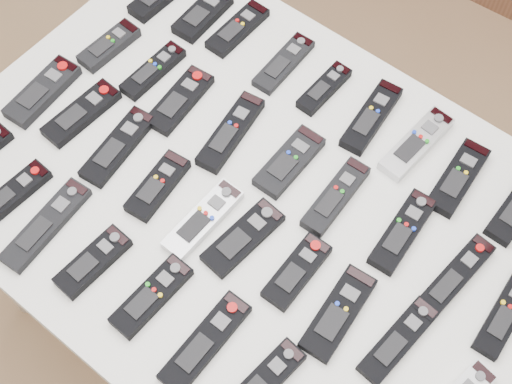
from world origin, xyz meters
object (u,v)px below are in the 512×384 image
Objects in this scene: remote_7 at (458,178)px; remote_11 at (180,100)px; remote_3 at (284,63)px; remote_23 at (243,238)px; remote_12 at (231,132)px; remote_20 at (118,146)px; remote_13 at (289,162)px; remote_17 at (506,313)px; remote_34 at (261,384)px; remote_2 at (238,29)px; remote_26 at (398,340)px; remote_30 at (46,225)px; remote_25 at (338,313)px; remote_29 at (11,195)px; remote_16 at (454,278)px; remote_1 at (203,14)px; remote_4 at (324,88)px; remote_19 at (81,113)px; remote_9 at (109,46)px; remote_18 at (43,91)px; table at (256,211)px; remote_15 at (403,232)px; remote_21 at (158,186)px; remote_24 at (297,271)px; remote_22 at (203,220)px; remote_31 at (93,262)px; remote_32 at (152,296)px; remote_6 at (416,144)px; remote_14 at (336,197)px; remote_5 at (371,117)px; remote_33 at (205,342)px.

remote_11 is at bearing -164.33° from remote_7.
remote_3 and remote_23 have the same top height.
remote_12 is 1.03× the size of remote_20.
remote_11 is 1.03× the size of remote_13.
remote_13 is 0.93× the size of remote_17.
remote_34 is (0.23, -0.38, 0.00)m from remote_13.
remote_2 is 0.92× the size of remote_17.
remote_26 is 0.86× the size of remote_30.
remote_11 is 0.62m from remote_34.
remote_29 is at bearing -167.44° from remote_25.
remote_17 is at bearing 5.77° from remote_16.
remote_1 is 0.85× the size of remote_25.
remote_13 is 0.94× the size of remote_34.
remote_13 is 0.41m from remote_26.
remote_4 is at bearing -2.62° from remote_3.
remote_20 is (-0.13, -0.38, 0.00)m from remote_3.
remote_19 is (-0.14, -0.15, 0.00)m from remote_11.
remote_18 is (-0.02, -0.18, 0.00)m from remote_9.
remote_18 reaches higher than table.
remote_1 is 0.80m from remote_16.
remote_25 is at bearing -20.02° from table.
remote_15 is (0.26, 0.01, 0.00)m from remote_13.
remote_7 is 0.98× the size of remote_26.
remote_21 is (0.13, -0.02, 0.00)m from remote_20.
remote_23 is 1.13× the size of remote_24.
remote_22 is 0.33m from remote_34.
remote_7 and remote_31 have the same top height.
remote_24 is (0.29, -0.16, -0.00)m from remote_12.
remote_17 is (0.66, -0.20, 0.00)m from remote_3.
remote_15 is 0.48m from remote_32.
remote_17 is at bearing -14.48° from remote_2.
remote_1 is 0.57m from remote_23.
table is at bearing 152.31° from remote_24.
remote_11 is 0.17m from remote_20.
remote_16 is at bearing 30.25° from remote_29.
remote_6 is 0.58m from remote_34.
remote_6 reaches higher than remote_29.
remote_14 reaches higher than remote_17.
remote_24 is at bearing -1.98° from remote_21.
remote_1 is 0.83× the size of remote_5.
remote_20 is 1.04× the size of remote_22.
remote_25 and remote_33 have the same top height.
remote_20 and remote_26 have the same top height.
remote_2 is 1.12× the size of remote_9.
remote_25 is at bearing 87.02° from remote_34.
remote_31 is at bearing -127.02° from remote_14.
remote_3 is 0.46m from remote_15.
remote_34 is (-0.26, -0.37, 0.00)m from remote_17.
remote_23 is (-0.23, -0.20, -0.00)m from remote_15.
remote_14 reaches higher than remote_29.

